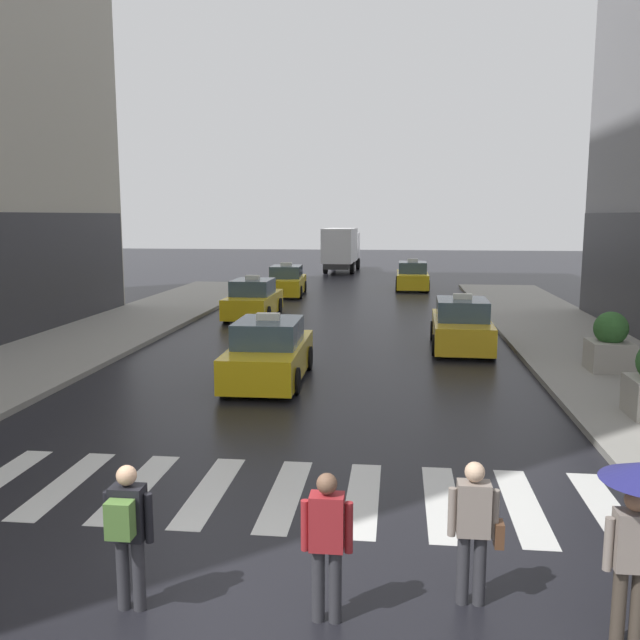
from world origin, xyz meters
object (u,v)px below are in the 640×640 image
(taxi_fifth, at_px, (412,277))
(pedestrian_plain_coat, at_px, (327,538))
(pedestrian_with_handbag, at_px, (474,525))
(planter_mid_block, at_px, (610,344))
(taxi_third, at_px, (253,300))
(taxi_lead, at_px, (269,353))
(box_truck, at_px, (341,248))
(taxi_second, at_px, (461,326))
(taxi_fourth, at_px, (286,282))
(pedestrian_with_backpack, at_px, (127,527))

(taxi_fifth, relative_size, pedestrian_plain_coat, 2.76)
(pedestrian_with_handbag, xyz_separation_m, planter_mid_block, (4.83, 11.55, -0.06))
(taxi_third, bearing_deg, taxi_fifth, 59.92)
(taxi_lead, xyz_separation_m, taxi_third, (-2.79, 11.03, 0.00))
(box_truck, distance_m, planter_mid_block, 34.67)
(taxi_third, height_order, pedestrian_plain_coat, taxi_third)
(taxi_lead, height_order, taxi_second, same)
(pedestrian_plain_coat, height_order, planter_mid_block, planter_mid_block)
(taxi_fourth, height_order, taxi_fifth, same)
(pedestrian_with_handbag, bearing_deg, taxi_fifth, 90.03)
(taxi_lead, relative_size, pedestrian_plain_coat, 2.77)
(pedestrian_plain_coat, xyz_separation_m, planter_mid_block, (6.41, 12.05, -0.07))
(taxi_lead, height_order, taxi_fourth, same)
(taxi_lead, relative_size, pedestrian_with_backpack, 2.77)
(planter_mid_block, bearing_deg, pedestrian_plain_coat, -117.99)
(taxi_lead, xyz_separation_m, taxi_second, (5.40, 5.05, 0.00))
(taxi_lead, distance_m, taxi_fourth, 19.28)
(pedestrian_plain_coat, bearing_deg, planter_mid_block, 62.01)
(taxi_second, distance_m, pedestrian_plain_coat, 15.77)
(taxi_third, distance_m, taxi_fifth, 13.88)
(taxi_fourth, height_order, pedestrian_plain_coat, taxi_fourth)
(taxi_lead, bearing_deg, pedestrian_plain_coat, -75.98)
(taxi_third, distance_m, taxi_fourth, 8.07)
(taxi_fifth, xyz_separation_m, pedestrian_with_handbag, (0.02, -33.01, 0.21))
(taxi_second, xyz_separation_m, pedestrian_with_backpack, (-4.94, -15.58, 0.25))
(taxi_fourth, bearing_deg, pedestrian_with_backpack, -83.94)
(taxi_fourth, relative_size, pedestrian_with_backpack, 2.80)
(taxi_second, height_order, pedestrian_with_backpack, taxi_second)
(taxi_third, relative_size, box_truck, 0.60)
(taxi_second, relative_size, planter_mid_block, 2.87)
(taxi_third, relative_size, pedestrian_plain_coat, 2.75)
(taxi_fourth, xyz_separation_m, taxi_fifth, (6.85, 3.95, 0.00))
(taxi_lead, bearing_deg, taxi_third, 104.19)
(pedestrian_with_backpack, bearing_deg, taxi_fifth, 83.70)
(taxi_fifth, bearing_deg, pedestrian_plain_coat, -92.66)
(taxi_fourth, bearing_deg, taxi_third, -90.74)
(taxi_second, height_order, pedestrian_plain_coat, taxi_second)
(taxi_third, relative_size, taxi_fourth, 0.98)
(pedestrian_with_handbag, bearing_deg, box_truck, 96.63)
(pedestrian_with_backpack, height_order, pedestrian_plain_coat, same)
(taxi_third, xyz_separation_m, pedestrian_with_handbag, (6.98, -20.99, 0.21))
(taxi_lead, distance_m, box_truck, 34.79)
(taxi_second, height_order, planter_mid_block, taxi_second)
(taxi_fourth, xyz_separation_m, pedestrian_plain_coat, (5.30, -29.56, 0.21))
(taxi_lead, xyz_separation_m, pedestrian_with_handbag, (4.19, -9.96, 0.21))
(taxi_lead, relative_size, box_truck, 0.60)
(taxi_lead, height_order, taxi_third, same)
(box_truck, distance_m, pedestrian_with_backpack, 45.32)
(taxi_fourth, relative_size, pedestrian_with_handbag, 2.80)
(taxi_third, bearing_deg, taxi_second, -36.11)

